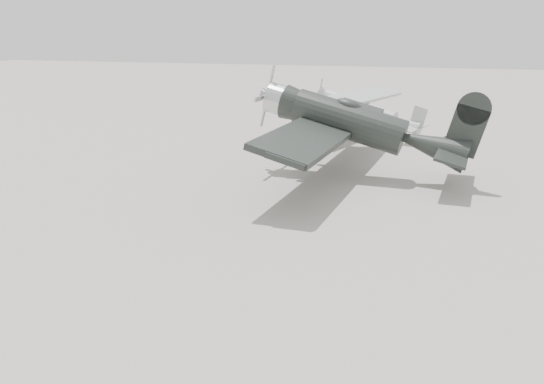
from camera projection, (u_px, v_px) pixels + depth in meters
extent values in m
plane|color=gray|center=(324.00, 246.00, 16.38)|extent=(160.00, 160.00, 0.00)
cylinder|color=black|center=(349.00, 123.00, 23.48)|extent=(5.10, 2.12, 1.58)
cone|color=black|center=(436.00, 127.00, 22.13)|extent=(3.07, 1.78, 1.46)
cylinder|color=#B3B5B8|center=(277.00, 118.00, 24.72)|extent=(1.16, 1.50, 1.40)
cone|color=#B3B5B8|center=(264.00, 117.00, 24.96)|extent=(0.46, 0.67, 0.63)
cube|color=#B3B5B8|center=(265.00, 117.00, 24.93)|extent=(0.09, 0.21, 2.93)
ellipsoid|color=black|center=(345.00, 107.00, 23.36)|extent=(1.32, 0.90, 0.52)
cube|color=black|center=(332.00, 130.00, 23.88)|extent=(3.86, 13.68, 0.25)
cube|color=black|center=(459.00, 127.00, 21.79)|extent=(1.76, 4.84, 0.11)
cube|color=black|center=(466.00, 104.00, 21.45)|extent=(1.35, 0.26, 2.03)
cylinder|color=black|center=(311.00, 170.00, 23.16)|extent=(0.78, 0.26, 0.77)
cylinder|color=black|center=(330.00, 156.00, 25.85)|extent=(0.78, 0.26, 0.77)
cylinder|color=#333333|center=(311.00, 154.00, 22.94)|extent=(0.14, 0.14, 1.58)
cylinder|color=#333333|center=(331.00, 140.00, 25.62)|extent=(0.14, 0.14, 1.58)
cylinder|color=black|center=(464.00, 141.00, 21.85)|extent=(0.26, 0.12, 0.25)
cylinder|color=gray|center=(360.00, 108.00, 33.05)|extent=(4.84, 2.58, 1.01)
cone|color=gray|center=(409.00, 113.00, 31.26)|extent=(1.87, 1.43, 0.92)
cone|color=gray|center=(323.00, 105.00, 34.53)|extent=(0.84, 1.09, 0.96)
cube|color=gray|center=(318.00, 104.00, 34.73)|extent=(0.09, 0.14, 2.02)
cube|color=gray|center=(355.00, 98.00, 33.08)|extent=(5.08, 10.10, 0.17)
cube|color=gray|center=(417.00, 112.00, 31.00)|extent=(1.84, 3.22, 0.07)
cube|color=gray|center=(419.00, 102.00, 30.77)|extent=(0.80, 0.35, 1.19)
cylinder|color=black|center=(341.00, 131.00, 33.09)|extent=(0.53, 0.30, 0.51)
cylinder|color=black|center=(355.00, 127.00, 34.66)|extent=(0.53, 0.30, 0.51)
cylinder|color=#333333|center=(341.00, 123.00, 32.93)|extent=(0.11, 0.11, 1.10)
cylinder|color=#333333|center=(356.00, 119.00, 34.50)|extent=(0.11, 0.11, 1.10)
cylinder|color=black|center=(419.00, 118.00, 30.99)|extent=(0.18, 0.12, 0.17)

